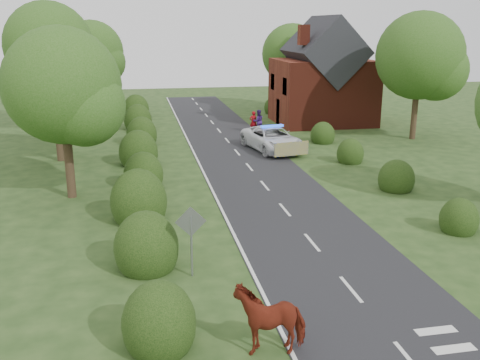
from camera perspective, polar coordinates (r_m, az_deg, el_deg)
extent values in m
plane|color=#233D17|center=(18.23, 11.74, -11.39)|extent=(120.00, 120.00, 0.00)
cube|color=black|center=(31.65, 1.38, 0.92)|extent=(6.00, 70.00, 0.02)
cube|color=white|center=(18.22, 11.74, -11.32)|extent=(0.12, 1.80, 0.01)
cube|color=white|center=(21.59, 7.69, -6.60)|extent=(0.12, 1.80, 0.01)
cube|color=white|center=(25.16, 4.80, -3.17)|extent=(0.12, 1.80, 0.01)
cube|color=white|center=(28.83, 2.66, -0.59)|extent=(0.12, 1.80, 0.01)
cube|color=white|center=(32.59, 1.00, 1.40)|extent=(0.12, 1.80, 0.01)
cube|color=white|center=(36.39, -0.31, 2.97)|extent=(0.12, 1.80, 0.01)
cube|color=white|center=(40.24, -1.37, 4.25)|extent=(0.12, 1.80, 0.01)
cube|color=white|center=(44.11, -2.25, 5.30)|extent=(0.12, 1.80, 0.01)
cube|color=white|center=(48.00, -2.99, 6.18)|extent=(0.12, 1.80, 0.01)
cube|color=white|center=(51.91, -3.62, 6.92)|extent=(0.12, 1.80, 0.01)
cube|color=white|center=(55.83, -4.17, 7.56)|extent=(0.12, 1.80, 0.01)
cube|color=white|center=(59.76, -4.64, 8.12)|extent=(0.12, 1.80, 0.01)
cube|color=white|center=(63.70, -5.06, 8.61)|extent=(0.12, 1.80, 0.01)
cube|color=white|center=(31.17, -3.83, 0.68)|extent=(0.12, 70.00, 0.01)
cube|color=white|center=(16.01, 21.85, -16.36)|extent=(1.20, 0.35, 0.01)
cube|color=white|center=(16.65, 20.16, -14.84)|extent=(1.20, 0.35, 0.01)
ellipsoid|color=black|center=(14.93, -8.63, -14.93)|extent=(2.00, 2.10, 2.40)
ellipsoid|color=black|center=(19.36, -9.95, -7.16)|extent=(2.30, 2.41, 2.70)
ellipsoid|color=black|center=(24.02, -10.74, -2.33)|extent=(2.50, 2.62, 3.00)
ellipsoid|color=black|center=(28.84, -10.26, 0.54)|extent=(2.10, 2.20, 2.50)
ellipsoid|color=black|center=(33.67, -10.78, 2.90)|extent=(2.40, 2.52, 2.80)
ellipsoid|color=black|center=(39.55, -10.44, 4.80)|extent=(2.20, 2.31, 2.60)
ellipsoid|color=black|center=(45.45, -10.83, 6.27)|extent=(2.30, 2.41, 2.70)
ellipsoid|color=black|center=(51.37, -11.02, 7.41)|extent=(2.40, 2.52, 2.80)
ellipsoid|color=black|center=(24.16, 22.31, -3.95)|extent=(1.60, 1.68, 1.90)
ellipsoid|color=black|center=(29.15, 16.33, 0.08)|extent=(1.90, 2.00, 2.10)
ellipsoid|color=black|center=(34.37, 11.68, 2.74)|extent=(1.70, 1.78, 2.00)
ellipsoid|color=black|center=(39.94, 8.81, 4.74)|extent=(1.80, 1.89, 2.00)
ellipsoid|color=black|center=(53.07, 3.51, 7.70)|extent=(1.70, 1.78, 2.00)
cylinder|color=#332316|center=(27.76, -17.79, 2.16)|extent=(0.44, 0.44, 3.96)
sphere|color=#224E13|center=(27.17, -18.45, 9.55)|extent=(5.60, 5.60, 5.60)
sphere|color=#4C6F2C|center=(26.62, -16.31, 7.64)|extent=(3.92, 3.92, 3.92)
cylinder|color=#332316|center=(35.75, -18.81, 4.89)|extent=(0.44, 0.44, 3.74)
sphere|color=#224E13|center=(35.29, -19.31, 10.30)|extent=(5.60, 5.60, 5.60)
sphere|color=#4C6F2C|center=(34.70, -17.69, 8.95)|extent=(3.92, 3.92, 3.92)
cylinder|color=#332316|center=(45.65, -19.19, 7.84)|extent=(0.44, 0.44, 4.84)
sphere|color=#224E13|center=(45.29, -19.72, 13.34)|extent=(6.80, 6.80, 6.80)
sphere|color=#4C6F2C|center=(44.52, -18.16, 12.02)|extent=(4.76, 4.76, 4.76)
cylinder|color=#332316|center=(55.31, -15.21, 9.13)|extent=(0.44, 0.44, 4.18)
sphere|color=#224E13|center=(55.01, -15.51, 13.05)|extent=(6.00, 6.00, 6.00)
sphere|color=#4C6F2C|center=(54.39, -14.35, 12.10)|extent=(4.20, 4.20, 4.20)
cylinder|color=#332316|center=(42.62, 18.13, 7.10)|extent=(0.44, 0.44, 4.40)
sphere|color=#224E13|center=(42.24, 18.61, 12.46)|extent=(6.40, 6.40, 6.40)
sphere|color=#4C6F2C|center=(42.31, 20.26, 10.95)|extent=(4.48, 4.48, 4.48)
cylinder|color=#332316|center=(55.43, 5.45, 9.51)|extent=(0.44, 0.44, 3.96)
sphere|color=#224E13|center=(55.14, 5.55, 13.23)|extent=(6.00, 6.00, 6.00)
sphere|color=#4C6F2C|center=(54.92, 6.78, 12.24)|extent=(4.20, 4.20, 4.20)
cylinder|color=gray|center=(18.37, -5.21, -7.07)|extent=(0.08, 0.08, 2.20)
cube|color=gray|center=(18.03, -5.28, -4.44)|extent=(1.06, 0.04, 1.06)
cube|color=maroon|center=(47.94, 8.77, 9.29)|extent=(8.00, 7.00, 5.50)
cube|color=black|center=(47.66, 8.95, 13.41)|extent=(5.94, 7.40, 5.94)
cube|color=maroon|center=(44.93, 6.81, 15.12)|extent=(0.80, 0.80, 1.60)
imported|color=#571F12|center=(14.72, 3.19, -14.76)|extent=(2.20, 1.21, 1.54)
imported|color=white|center=(36.98, 3.42, 4.40)|extent=(3.73, 6.23, 1.62)
cube|color=yellow|center=(34.41, 5.51, 3.33)|extent=(2.39, 0.51, 0.89)
cube|color=blue|center=(36.81, 3.45, 5.76)|extent=(1.64, 0.58, 0.14)
imported|color=maroon|center=(43.24, 1.43, 6.21)|extent=(0.69, 0.52, 1.73)
imported|color=#381A64|center=(43.17, 1.96, 6.28)|extent=(0.96, 0.77, 1.86)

